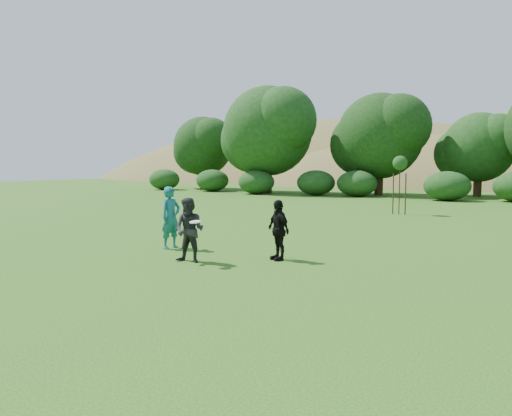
{
  "coord_description": "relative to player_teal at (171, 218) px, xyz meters",
  "views": [
    {
      "loc": [
        7.7,
        -10.07,
        2.43
      ],
      "look_at": [
        0.0,
        3.0,
        1.1
      ],
      "focal_mm": 35.0,
      "sensor_mm": 36.0,
      "label": 1
    }
  ],
  "objects": [
    {
      "name": "tree_row",
      "position": [
        4.9,
        27.69,
        3.98
      ],
      "size": [
        53.92,
        10.38,
        9.62
      ],
      "color": "#3A2616",
      "rests_on": "ground"
    },
    {
      "name": "hillside",
      "position": [
        1.11,
        67.46,
        -12.87
      ],
      "size": [
        150.0,
        72.0,
        52.0
      ],
      "color": "olive",
      "rests_on": "ground"
    },
    {
      "name": "ground",
      "position": [
        1.67,
        -0.99,
        -0.9
      ],
      "size": [
        120.0,
        120.0,
        0.0
      ],
      "primitive_type": "plane",
      "color": "#19470C",
      "rests_on": "ground"
    },
    {
      "name": "player_teal",
      "position": [
        0.0,
        0.0,
        0.0
      ],
      "size": [
        0.54,
        0.72,
        1.79
      ],
      "primitive_type": "imported",
      "rotation": [
        0.0,
        0.0,
        1.4
      ],
      "color": "#18666C",
      "rests_on": "ground"
    },
    {
      "name": "frisbee",
      "position": [
        2.1,
        -1.6,
        0.16
      ],
      "size": [
        0.27,
        0.27,
        0.06
      ],
      "color": "white",
      "rests_on": "ground"
    },
    {
      "name": "player_black",
      "position": [
        3.48,
        0.04,
        -0.13
      ],
      "size": [
        0.97,
        0.79,
        1.54
      ],
      "primitive_type": "imported",
      "rotation": [
        0.0,
        0.0,
        -0.54
      ],
      "color": "black",
      "rests_on": "ground"
    },
    {
      "name": "player_grey",
      "position": [
        1.73,
        -1.34,
        -0.09
      ],
      "size": [
        0.87,
        0.73,
        1.61
      ],
      "primitive_type": "imported",
      "rotation": [
        0.0,
        0.0,
        0.17
      ],
      "color": "#262729",
      "rests_on": "ground"
    },
    {
      "name": "sapling",
      "position": [
        3.09,
        13.36,
        1.52
      ],
      "size": [
        0.7,
        0.7,
        2.85
      ],
      "color": "#342214",
      "rests_on": "ground"
    }
  ]
}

